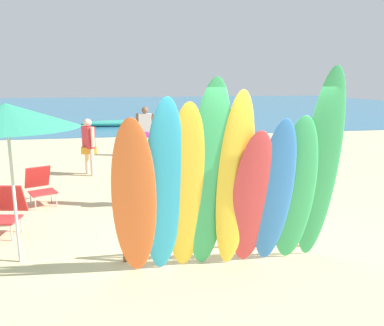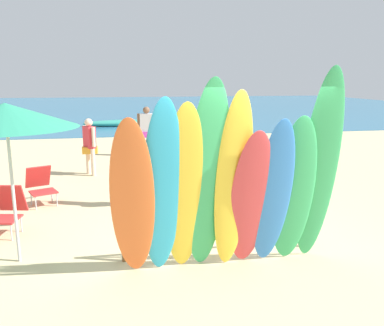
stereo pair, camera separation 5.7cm
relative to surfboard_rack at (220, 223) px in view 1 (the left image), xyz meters
The scene contains 20 objects.
ground 14.01m from the surfboard_rack, 90.00° to the left, with size 60.00×60.00×0.00m, color #D3BC8C.
ocean_water 32.65m from the surfboard_rack, 90.00° to the left, with size 60.00×40.00×0.02m, color teal.
surfboard_rack is the anchor object (origin of this frame).
surfboard_orange_0 1.53m from the surfboard_rack, 155.04° to the right, with size 0.56×0.06×2.25m, color orange.
surfboard_teal_1 1.29m from the surfboard_rack, 147.27° to the right, with size 0.52×0.06×2.47m, color #289EC6.
surfboard_yellow_2 1.06m from the surfboard_rack, 138.10° to the right, with size 0.53×0.06×2.40m, color yellow.
surfboard_green_3 1.05m from the surfboard_rack, 118.67° to the right, with size 0.56×0.06×2.69m, color #38B266.
surfboard_yellow_4 0.95m from the surfboard_rack, 86.19° to the right, with size 0.48×0.08×2.52m, color yellow.
surfboard_red_5 0.80m from the surfboard_rack, 62.14° to the right, with size 0.56×0.08×2.05m, color #D13D42.
surfboard_blue_6 1.01m from the surfboard_rack, 43.48° to the right, with size 0.51×0.08×2.19m, color #337AD1.
surfboard_green_7 1.21m from the surfboard_rack, 28.98° to the right, with size 0.57×0.08×2.18m, color #38B266.
surfboard_green_8 1.64m from the surfboard_rack, 24.15° to the right, with size 0.51×0.07×2.83m, color #38B266.
beachgoer_by_water 7.97m from the surfboard_rack, 93.69° to the left, with size 0.62×0.31×1.68m.
beachgoer_near_rack 7.69m from the surfboard_rack, 78.13° to the left, with size 0.53×0.43×1.70m.
beachgoer_photographing 5.97m from the surfboard_rack, 111.97° to the left, with size 0.40×0.52×1.55m.
beachgoer_midbeach 2.78m from the surfboard_rack, 114.40° to the left, with size 0.57×0.36×1.63m.
beach_chair_red 3.66m from the surfboard_rack, 156.04° to the left, with size 0.62×0.76×0.82m.
beach_chair_blue 4.36m from the surfboard_rack, 135.15° to the left, with size 0.76×0.87×0.80m.
beach_umbrella 3.34m from the surfboard_rack, behind, with size 1.92×1.92×2.28m.
distant_boat 16.87m from the surfboard_rack, 93.27° to the left, with size 4.90×0.83×0.39m.
Camera 1 is at (-1.45, -5.40, 2.60)m, focal length 37.01 mm.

